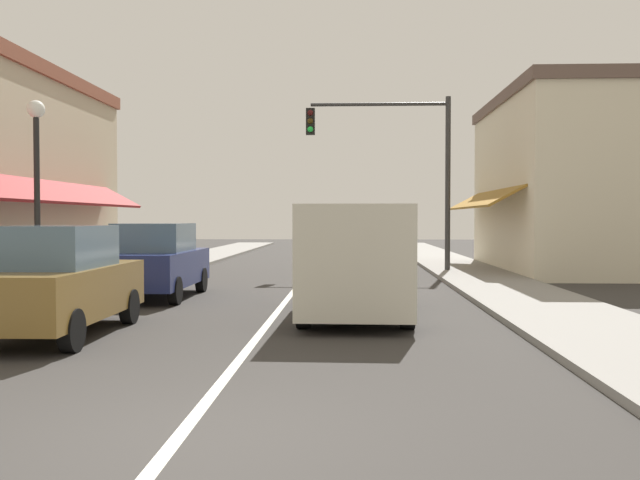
{
  "coord_description": "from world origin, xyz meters",
  "views": [
    {
      "loc": [
        1.48,
        -5.75,
        1.88
      ],
      "look_at": [
        0.55,
        15.56,
        1.23
      ],
      "focal_mm": 39.7,
      "sensor_mm": 36.0,
      "label": 1
    }
  ],
  "objects_px": {
    "van_in_lane": "(357,257)",
    "street_lamp_left_near": "(37,167)",
    "parked_car_second_left": "(156,261)",
    "parked_car_nearest_left": "(54,282)",
    "traffic_signal_mast_arm": "(400,154)"
  },
  "relations": [
    {
      "from": "van_in_lane",
      "to": "street_lamp_left_near",
      "type": "bearing_deg",
      "value": 175.43
    },
    {
      "from": "parked_car_second_left",
      "to": "van_in_lane",
      "type": "xyz_separation_m",
      "value": [
        4.73,
        -2.9,
        0.27
      ]
    },
    {
      "from": "parked_car_nearest_left",
      "to": "street_lamp_left_near",
      "type": "height_order",
      "value": "street_lamp_left_near"
    },
    {
      "from": "van_in_lane",
      "to": "street_lamp_left_near",
      "type": "relative_size",
      "value": 1.21
    },
    {
      "from": "parked_car_nearest_left",
      "to": "traffic_signal_mast_arm",
      "type": "height_order",
      "value": "traffic_signal_mast_arm"
    },
    {
      "from": "parked_car_second_left",
      "to": "street_lamp_left_near",
      "type": "distance_m",
      "value": 3.56
    },
    {
      "from": "traffic_signal_mast_arm",
      "to": "street_lamp_left_near",
      "type": "relative_size",
      "value": 1.41
    },
    {
      "from": "traffic_signal_mast_arm",
      "to": "street_lamp_left_near",
      "type": "xyz_separation_m",
      "value": [
        -8.14,
        -10.1,
        -1.16
      ]
    },
    {
      "from": "van_in_lane",
      "to": "traffic_signal_mast_arm",
      "type": "xyz_separation_m",
      "value": [
        1.57,
        10.76,
        2.96
      ]
    },
    {
      "from": "street_lamp_left_near",
      "to": "van_in_lane",
      "type": "bearing_deg",
      "value": -5.77
    },
    {
      "from": "parked_car_nearest_left",
      "to": "street_lamp_left_near",
      "type": "relative_size",
      "value": 0.96
    },
    {
      "from": "parked_car_nearest_left",
      "to": "van_in_lane",
      "type": "xyz_separation_m",
      "value": [
        4.84,
        2.59,
        0.27
      ]
    },
    {
      "from": "parked_car_second_left",
      "to": "traffic_signal_mast_arm",
      "type": "xyz_separation_m",
      "value": [
        6.3,
        7.86,
        3.23
      ]
    },
    {
      "from": "parked_car_nearest_left",
      "to": "traffic_signal_mast_arm",
      "type": "bearing_deg",
      "value": 63.61
    },
    {
      "from": "parked_car_nearest_left",
      "to": "parked_car_second_left",
      "type": "relative_size",
      "value": 1.01
    }
  ]
}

